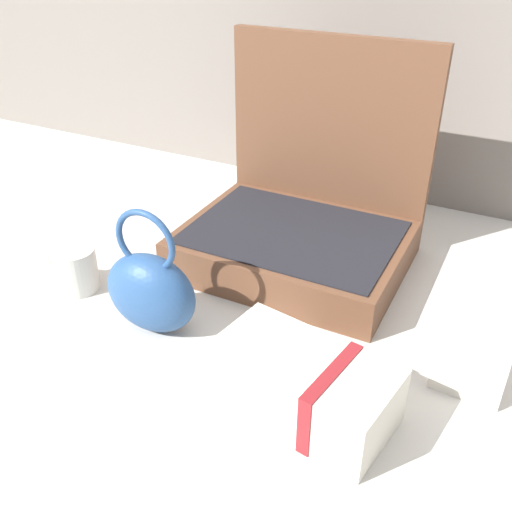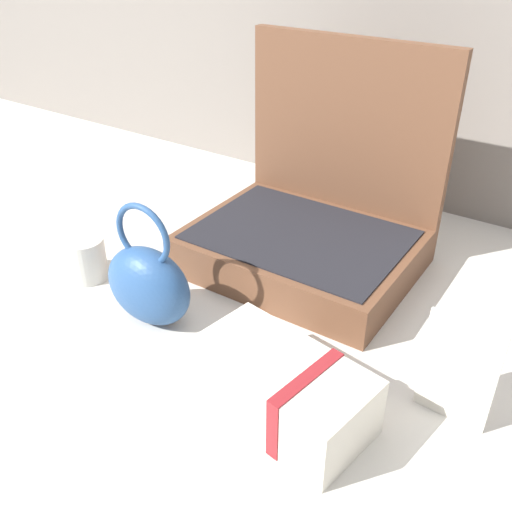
# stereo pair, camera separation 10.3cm
# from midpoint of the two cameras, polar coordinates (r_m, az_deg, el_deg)

# --- Properties ---
(ground_plane) EXTENTS (6.00, 6.00, 0.00)m
(ground_plane) POSITION_cam_midpoint_polar(r_m,az_deg,el_deg) (1.10, -2.67, -3.98)
(ground_plane) COLOR beige
(open_suitcase) EXTENTS (0.44, 0.35, 0.43)m
(open_suitcase) POSITION_cam_midpoint_polar(r_m,az_deg,el_deg) (1.18, 2.23, 3.67)
(open_suitcase) COLOR brown
(open_suitcase) RESTS_ON ground_plane
(teal_pouch_handbag) EXTENTS (0.17, 0.10, 0.23)m
(teal_pouch_handbag) POSITION_cam_midpoint_polar(r_m,az_deg,el_deg) (1.00, -13.39, -3.43)
(teal_pouch_handbag) COLOR #284C7F
(teal_pouch_handbag) RESTS_ON ground_plane
(cream_toiletry_bag) EXTENTS (0.28, 0.18, 0.10)m
(cream_toiletry_bag) POSITION_cam_midpoint_polar(r_m,az_deg,el_deg) (0.84, 1.33, -12.89)
(cream_toiletry_bag) COLOR silver
(cream_toiletry_bag) RESTS_ON ground_plane
(coffee_mug) EXTENTS (0.12, 0.08, 0.09)m
(coffee_mug) POSITION_cam_midpoint_polar(r_m,az_deg,el_deg) (1.17, -20.07, -1.28)
(coffee_mug) COLOR silver
(coffee_mug) RESTS_ON ground_plane
(info_card_left) EXTENTS (0.11, 0.01, 0.17)m
(info_card_left) POSITION_cam_midpoint_polar(r_m,az_deg,el_deg) (0.87, 17.66, -9.50)
(info_card_left) COLOR silver
(info_card_left) RESTS_ON ground_plane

